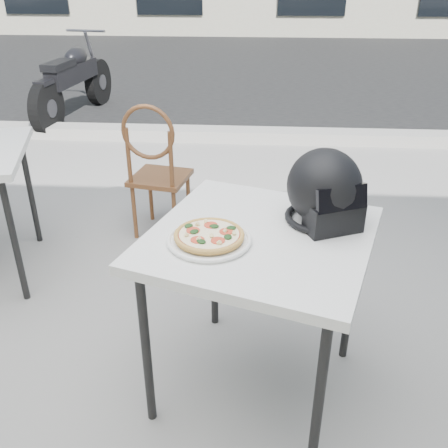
# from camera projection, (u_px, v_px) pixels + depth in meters

# --- Properties ---
(ground) EXTENTS (80.00, 80.00, 0.00)m
(ground) POSITION_uv_depth(u_px,v_px,m) (151.00, 323.00, 2.59)
(ground) COLOR gray
(ground) RESTS_ON ground
(street_asphalt) EXTENTS (30.00, 8.00, 0.00)m
(street_asphalt) POSITION_uv_depth(u_px,v_px,m) (230.00, 68.00, 8.76)
(street_asphalt) COLOR black
(street_asphalt) RESTS_ON ground
(curb) EXTENTS (30.00, 0.25, 0.12)m
(curb) POSITION_uv_depth(u_px,v_px,m) (208.00, 134.00, 5.20)
(curb) COLOR #9E9B94
(curb) RESTS_ON ground
(cafe_table_main) EXTENTS (1.01, 1.01, 0.76)m
(cafe_table_main) POSITION_uv_depth(u_px,v_px,m) (260.00, 249.00, 1.89)
(cafe_table_main) COLOR silver
(cafe_table_main) RESTS_ON ground
(plate) EXTENTS (0.40, 0.40, 0.02)m
(plate) POSITION_uv_depth(u_px,v_px,m) (209.00, 240.00, 1.80)
(plate) COLOR white
(plate) RESTS_ON cafe_table_main
(pizza) EXTENTS (0.28, 0.28, 0.03)m
(pizza) POSITION_uv_depth(u_px,v_px,m) (209.00, 235.00, 1.79)
(pizza) COLOR tan
(pizza) RESTS_ON plate
(helmet) EXTENTS (0.37, 0.38, 0.29)m
(helmet) POSITION_uv_depth(u_px,v_px,m) (325.00, 191.00, 1.88)
(helmet) COLOR black
(helmet) RESTS_ON cafe_table_main
(cafe_chair_main) EXTENTS (0.41, 0.41, 0.92)m
(cafe_chair_main) POSITION_uv_depth(u_px,v_px,m) (155.00, 165.00, 3.18)
(cafe_chair_main) COLOR brown
(cafe_chair_main) RESTS_ON ground
(motorcycle) EXTENTS (0.49, 1.89, 0.94)m
(motorcycle) POSITION_uv_depth(u_px,v_px,m) (74.00, 82.00, 5.78)
(motorcycle) COLOR black
(motorcycle) RESTS_ON street_asphalt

